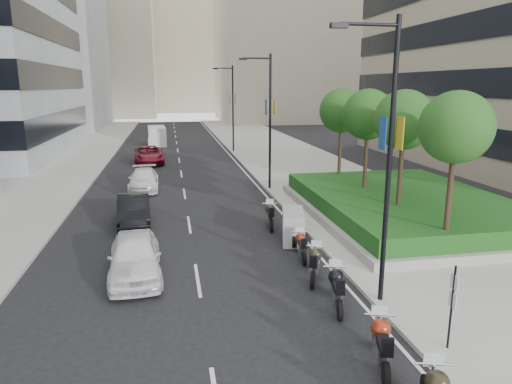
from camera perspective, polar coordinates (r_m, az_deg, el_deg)
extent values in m
plane|color=black|center=(13.93, 0.23, -17.06)|extent=(160.00, 160.00, 0.00)
cube|color=#9E9B93|center=(43.86, 4.36, 4.07)|extent=(10.00, 100.00, 0.15)
cube|color=#9E9B93|center=(43.48, -23.49, 2.93)|extent=(8.00, 100.00, 0.15)
cube|color=silver|center=(42.82, -2.52, 3.77)|extent=(0.12, 100.00, 0.01)
cube|color=silver|center=(42.41, -9.51, 3.51)|extent=(0.12, 100.00, 0.01)
cube|color=gray|center=(85.02, -26.74, 17.26)|extent=(22.00, 26.00, 30.00)
cube|color=#B7AD93|center=(95.60, 4.34, 19.78)|extent=(28.00, 24.00, 36.00)
cube|color=#B7AD93|center=(113.35, -19.57, 17.55)|extent=(26.00, 24.00, 34.00)
cube|color=#B7AD93|center=(132.42, -9.27, 18.25)|extent=(30.00, 24.00, 38.00)
cube|color=gray|center=(25.91, 18.05, -2.37)|extent=(10.00, 14.00, 0.40)
cube|color=#124114|center=(25.76, 18.15, -1.09)|extent=(9.40, 13.40, 0.80)
cylinder|color=#332319|center=(19.66, 22.95, -1.00)|extent=(0.22, 0.22, 4.00)
sphere|color=#1E4E18|center=(19.21, 23.73, 7.42)|extent=(2.80, 2.80, 2.80)
cylinder|color=#332319|center=(23.00, 17.52, 1.38)|extent=(0.22, 0.22, 4.00)
sphere|color=#1E4E18|center=(22.61, 18.03, 8.59)|extent=(2.80, 2.80, 2.80)
cylinder|color=#332319|center=(26.52, 13.49, 3.14)|extent=(0.22, 0.22, 4.00)
sphere|color=#1E4E18|center=(26.19, 13.83, 9.40)|extent=(2.80, 2.80, 2.80)
cylinder|color=#332319|center=(30.17, 10.41, 4.47)|extent=(0.22, 0.22, 4.00)
sphere|color=#1E4E18|center=(29.87, 10.65, 9.98)|extent=(2.80, 2.80, 2.80)
cylinder|color=black|center=(14.63, 16.27, 2.75)|extent=(0.16, 0.16, 9.00)
cylinder|color=black|center=(14.12, 13.97, 19.67)|extent=(1.80, 0.10, 0.10)
cube|color=black|center=(13.77, 10.34, 19.80)|extent=(0.50, 0.22, 0.14)
cube|color=gold|center=(14.61, 17.54, 7.02)|extent=(0.02, 0.45, 1.00)
cube|color=navy|center=(14.35, 15.55, 7.05)|extent=(0.02, 0.45, 1.00)
cylinder|color=black|center=(30.64, 1.77, 8.49)|extent=(0.16, 0.16, 9.00)
cylinder|color=black|center=(30.40, 0.10, 16.38)|extent=(1.80, 0.10, 0.10)
cube|color=black|center=(30.24, -1.64, 16.30)|extent=(0.50, 0.22, 0.14)
cube|color=gold|center=(30.63, 2.31, 10.55)|extent=(0.02, 0.45, 1.00)
cube|color=navy|center=(30.51, 1.26, 10.54)|extent=(0.02, 0.45, 1.00)
cylinder|color=black|center=(48.33, -2.90, 10.21)|extent=(0.16, 0.16, 9.00)
cylinder|color=black|center=(48.18, -4.06, 15.18)|extent=(1.80, 0.10, 0.10)
cube|color=black|center=(48.08, -5.16, 15.11)|extent=(0.50, 0.22, 0.14)
cube|color=gold|center=(48.32, -2.58, 11.52)|extent=(0.02, 0.45, 1.00)
cube|color=navy|center=(48.25, -3.25, 11.51)|extent=(0.02, 0.45, 1.00)
cylinder|color=black|center=(13.41, 23.22, -13.43)|extent=(0.06, 0.06, 2.50)
cube|color=silver|center=(13.09, 23.54, -10.28)|extent=(0.02, 0.32, 0.42)
cube|color=silver|center=(13.29, 23.34, -12.27)|extent=(0.02, 0.32, 0.42)
sphere|color=black|center=(11.06, 21.72, -21.24)|extent=(0.52, 0.52, 0.52)
cylinder|color=silver|center=(11.16, 21.36, -19.40)|extent=(0.79, 0.26, 0.05)
cylinder|color=black|center=(12.00, 15.96, -21.27)|extent=(0.32, 0.67, 0.66)
cylinder|color=black|center=(13.42, 14.83, -17.18)|extent=(0.32, 0.67, 0.66)
cube|color=silver|center=(12.56, 15.44, -18.54)|extent=(0.58, 0.96, 0.45)
sphere|color=maroon|center=(12.66, 15.33, -16.14)|extent=(0.51, 0.51, 0.51)
cube|color=black|center=(12.12, 15.77, -17.95)|extent=(0.53, 0.85, 0.17)
cylinder|color=silver|center=(12.80, 15.21, -14.59)|extent=(0.77, 0.29, 0.05)
cylinder|color=black|center=(14.60, 10.45, -14.31)|extent=(0.28, 0.67, 0.66)
cylinder|color=black|center=(16.12, 9.65, -11.52)|extent=(0.28, 0.67, 0.66)
cube|color=silver|center=(15.23, 10.08, -12.32)|extent=(0.52, 0.96, 0.45)
sphere|color=black|center=(15.38, 9.98, -10.40)|extent=(0.51, 0.51, 0.51)
cube|color=black|center=(14.80, 10.29, -11.66)|extent=(0.48, 0.85, 0.17)
cylinder|color=silver|center=(15.55, 9.88, -9.18)|extent=(0.78, 0.24, 0.05)
cylinder|color=black|center=(16.51, 7.08, -10.87)|extent=(0.35, 0.62, 0.63)
cylinder|color=black|center=(17.99, 7.56, -8.80)|extent=(0.35, 0.62, 0.63)
cube|color=silver|center=(17.14, 7.33, -9.33)|extent=(0.61, 0.91, 0.42)
sphere|color=#2F2E1A|center=(17.30, 7.46, -7.74)|extent=(0.48, 0.48, 0.48)
cube|color=black|center=(16.74, 7.27, -8.70)|extent=(0.55, 0.81, 0.16)
cylinder|color=silver|center=(17.48, 7.56, -6.75)|extent=(0.71, 0.34, 0.05)
cylinder|color=black|center=(18.46, 6.06, -8.27)|extent=(0.18, 0.58, 0.57)
cylinder|color=black|center=(19.81, 5.33, -6.72)|extent=(0.18, 0.58, 0.57)
cube|color=silver|center=(19.04, 5.72, -7.08)|extent=(0.37, 0.81, 0.39)
sphere|color=maroon|center=(19.20, 5.59, -5.79)|extent=(0.44, 0.44, 0.44)
cube|color=black|center=(18.68, 5.87, -6.52)|extent=(0.34, 0.72, 0.15)
cylinder|color=silver|center=(19.37, 5.49, -4.98)|extent=(0.68, 0.13, 0.05)
cylinder|color=black|center=(20.31, 4.74, -6.03)|extent=(0.29, 0.70, 0.69)
cylinder|color=black|center=(22.00, 4.54, -4.50)|extent=(0.29, 0.70, 0.69)
cube|color=gray|center=(21.03, 4.66, -4.25)|extent=(1.45, 2.49, 1.39)
cylinder|color=black|center=(22.35, 1.96, -4.26)|extent=(0.21, 0.64, 0.63)
cylinder|color=black|center=(23.90, 1.69, -3.09)|extent=(0.21, 0.64, 0.63)
cube|color=silver|center=(23.03, 1.83, -3.28)|extent=(0.43, 0.90, 0.43)
sphere|color=#2C2618|center=(23.24, 1.78, -2.14)|extent=(0.49, 0.49, 0.49)
cube|color=black|center=(22.64, 1.89, -2.72)|extent=(0.39, 0.79, 0.16)
cylinder|color=silver|center=(23.45, 1.74, -1.44)|extent=(0.75, 0.16, 0.05)
imported|color=white|center=(17.73, -14.90, -7.80)|extent=(2.16, 4.80, 1.60)
imported|color=black|center=(24.34, -15.02, -2.18)|extent=(1.88, 4.64, 1.50)
imported|color=white|center=(32.23, -13.86, 1.51)|extent=(2.02, 4.83, 1.40)
imported|color=maroon|center=(43.19, -13.23, 4.55)|extent=(2.95, 5.75, 1.55)
cube|color=white|center=(56.42, -12.27, 6.88)|extent=(2.26, 5.27, 2.17)
cube|color=white|center=(54.53, -12.29, 6.12)|extent=(2.03, 1.35, 1.14)
cylinder|color=black|center=(54.69, -13.15, 5.88)|extent=(0.26, 0.72, 0.72)
cylinder|color=black|center=(54.64, -11.41, 5.96)|extent=(0.26, 0.72, 0.72)
cylinder|color=black|center=(58.17, -13.02, 6.31)|extent=(0.26, 0.72, 0.72)
cylinder|color=black|center=(58.13, -11.39, 6.38)|extent=(0.26, 0.72, 0.72)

